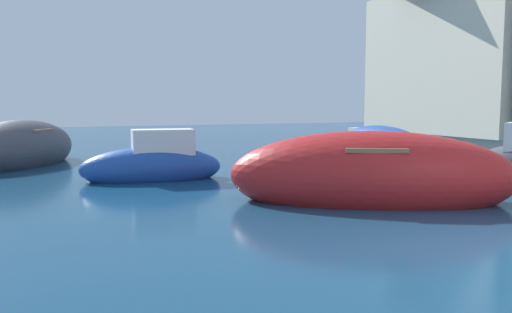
{
  "coord_description": "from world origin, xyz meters",
  "views": [
    {
      "loc": [
        -6.56,
        -4.55,
        1.97
      ],
      "look_at": [
        -0.56,
        10.28,
        0.32
      ],
      "focal_mm": 37.05,
      "sensor_mm": 36.0,
      "label": 1
    }
  ],
  "objects_px": {
    "waterfront_building_far": "(477,49)",
    "moored_boat_2": "(380,145)",
    "moored_boat_4": "(154,164)",
    "moored_boat_5": "(21,149)",
    "waterfront_building_annex": "(472,55)",
    "moored_boat_3": "(372,176)"
  },
  "relations": [
    {
      "from": "moored_boat_4",
      "to": "waterfront_building_far",
      "type": "relative_size",
      "value": 0.37
    },
    {
      "from": "moored_boat_2",
      "to": "moored_boat_5",
      "type": "relative_size",
      "value": 0.93
    },
    {
      "from": "moored_boat_2",
      "to": "waterfront_building_annex",
      "type": "relative_size",
      "value": 0.54
    },
    {
      "from": "waterfront_building_far",
      "to": "moored_boat_3",
      "type": "bearing_deg",
      "value": -140.43
    },
    {
      "from": "moored_boat_4",
      "to": "waterfront_building_far",
      "type": "distance_m",
      "value": 18.67
    },
    {
      "from": "waterfront_building_annex",
      "to": "waterfront_building_far",
      "type": "height_order",
      "value": "waterfront_building_far"
    },
    {
      "from": "waterfront_building_annex",
      "to": "waterfront_building_far",
      "type": "distance_m",
      "value": 0.41
    },
    {
      "from": "moored_boat_4",
      "to": "waterfront_building_annex",
      "type": "relative_size",
      "value": 0.4
    },
    {
      "from": "waterfront_building_far",
      "to": "waterfront_building_annex",
      "type": "bearing_deg",
      "value": 90.0
    },
    {
      "from": "moored_boat_2",
      "to": "waterfront_building_annex",
      "type": "bearing_deg",
      "value": -60.52
    },
    {
      "from": "waterfront_building_annex",
      "to": "waterfront_building_far",
      "type": "relative_size",
      "value": 0.94
    },
    {
      "from": "moored_boat_4",
      "to": "moored_boat_5",
      "type": "bearing_deg",
      "value": -51.9
    },
    {
      "from": "waterfront_building_far",
      "to": "moored_boat_2",
      "type": "bearing_deg",
      "value": -154.33
    },
    {
      "from": "moored_boat_4",
      "to": "waterfront_building_far",
      "type": "xyz_separation_m",
      "value": [
        16.97,
        6.58,
        4.16
      ]
    },
    {
      "from": "moored_boat_2",
      "to": "moored_boat_5",
      "type": "height_order",
      "value": "moored_boat_5"
    },
    {
      "from": "moored_boat_2",
      "to": "moored_boat_4",
      "type": "distance_m",
      "value": 9.15
    },
    {
      "from": "moored_boat_5",
      "to": "waterfront_building_far",
      "type": "distance_m",
      "value": 20.7
    },
    {
      "from": "moored_boat_3",
      "to": "waterfront_building_annex",
      "type": "height_order",
      "value": "waterfront_building_annex"
    },
    {
      "from": "moored_boat_3",
      "to": "waterfront_building_annex",
      "type": "relative_size",
      "value": 0.65
    },
    {
      "from": "moored_boat_3",
      "to": "waterfront_building_annex",
      "type": "bearing_deg",
      "value": -111.93
    },
    {
      "from": "waterfront_building_annex",
      "to": "waterfront_building_far",
      "type": "xyz_separation_m",
      "value": [
        0.0,
        -0.28,
        0.31
      ]
    },
    {
      "from": "moored_boat_4",
      "to": "waterfront_building_annex",
      "type": "distance_m",
      "value": 18.7
    }
  ]
}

